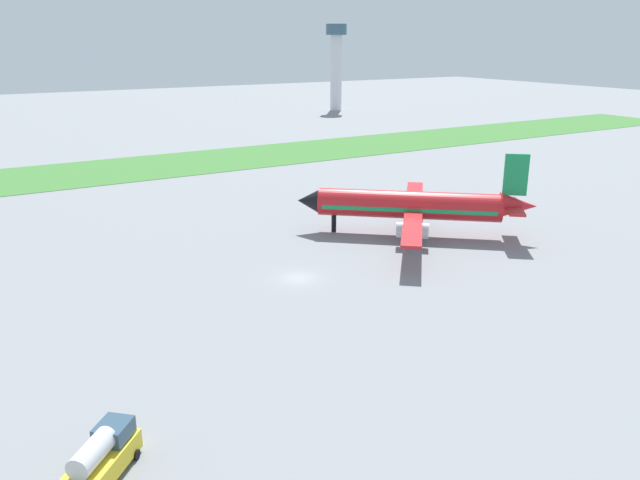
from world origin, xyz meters
name	(u,v)px	position (x,y,z in m)	size (l,w,h in m)	color
ground_plane	(298,278)	(0.00, 0.00, 0.00)	(600.00, 600.00, 0.00)	gray
grass_taxiway_strip	(131,169)	(0.00, 76.35, 0.04)	(360.00, 28.00, 0.08)	#3D7533
airplane_midfield_jet	(413,206)	(22.51, 6.56, 4.42)	(28.89, 28.25, 12.27)	red
fuel_truck_near_gate	(101,457)	(-28.10, -24.82, 1.58)	(6.16, 6.42, 3.29)	yellow
control_tower	(336,60)	(100.73, 152.43, 19.37)	(8.00, 8.00, 32.45)	silver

